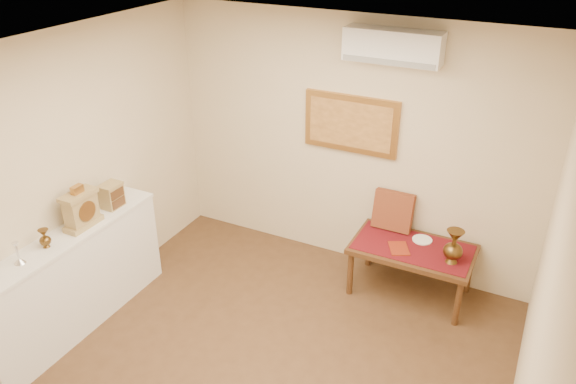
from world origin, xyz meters
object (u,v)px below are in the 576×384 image
Objects in this scene: display_ledge at (74,281)px; low_table at (412,253)px; wooden_chest at (112,195)px; brass_urn_tall at (454,243)px; mantel_clock at (81,209)px.

low_table is at bearing 35.10° from display_ledge.
brass_urn_tall is at bearing 20.87° from wooden_chest.
display_ledge is at bearing -97.45° from mantel_clock.
display_ledge is at bearing -149.82° from brass_urn_tall.
wooden_chest is 3.01m from low_table.
display_ledge reaches higher than brass_urn_tall.
wooden_chest is (-0.01, 0.40, -0.05)m from mantel_clock.
mantel_clock is 0.34× the size of low_table.
brass_urn_tall is 1.02× the size of mantel_clock.
low_table is at bearing 25.33° from wooden_chest.
wooden_chest is 0.20× the size of low_table.
mantel_clock is 0.41m from wooden_chest.
brass_urn_tall is at bearing -13.46° from low_table.
mantel_clock reaches higher than display_ledge.
mantel_clock is 3.20m from low_table.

